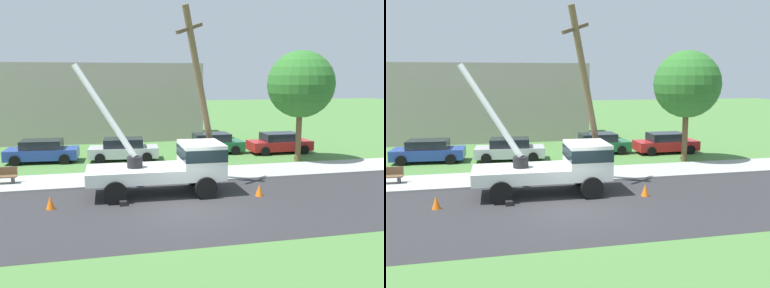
% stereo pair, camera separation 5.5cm
% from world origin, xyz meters
% --- Properties ---
extents(ground_plane, '(120.00, 120.00, 0.00)m').
position_xyz_m(ground_plane, '(0.00, 12.00, 0.00)').
color(ground_plane, '#477538').
extents(road_asphalt, '(80.00, 8.00, 0.01)m').
position_xyz_m(road_asphalt, '(0.00, 0.00, 0.00)').
color(road_asphalt, '#2B2B2D').
rests_on(road_asphalt, ground).
extents(sidewalk_strip, '(80.00, 3.14, 0.10)m').
position_xyz_m(sidewalk_strip, '(0.00, 5.57, 0.05)').
color(sidewalk_strip, '#9E9E99').
rests_on(sidewalk_strip, ground).
extents(utility_truck, '(6.76, 3.21, 5.98)m').
position_xyz_m(utility_truck, '(-0.20, 2.40, 1.41)').
color(utility_truck, silver).
rests_on(utility_truck, ground).
extents(leaning_utility_pole, '(2.76, 2.17, 8.72)m').
position_xyz_m(leaning_utility_pole, '(1.50, 3.90, 4.47)').
color(leaning_utility_pole, brown).
rests_on(leaning_utility_pole, ground).
extents(traffic_cone_ahead, '(0.36, 0.36, 0.56)m').
position_xyz_m(traffic_cone_ahead, '(3.50, 1.04, 0.28)').
color(traffic_cone_ahead, orange).
rests_on(traffic_cone_ahead, ground).
extents(traffic_cone_behind, '(0.36, 0.36, 0.56)m').
position_xyz_m(traffic_cone_behind, '(-5.58, 1.17, 0.28)').
color(traffic_cone_behind, orange).
rests_on(traffic_cone_behind, ground).
extents(traffic_cone_curbside, '(0.36, 0.36, 0.56)m').
position_xyz_m(traffic_cone_curbside, '(1.80, 3.90, 0.28)').
color(traffic_cone_curbside, orange).
rests_on(traffic_cone_curbside, ground).
extents(parked_sedan_blue, '(4.50, 2.20, 1.42)m').
position_xyz_m(parked_sedan_blue, '(-7.05, 11.08, 0.71)').
color(parked_sedan_blue, '#263F99').
rests_on(parked_sedan_blue, ground).
extents(parked_sedan_silver, '(4.53, 2.25, 1.42)m').
position_xyz_m(parked_sedan_silver, '(-2.00, 10.60, 0.71)').
color(parked_sedan_silver, '#B7B7BF').
rests_on(parked_sedan_silver, ground).
extents(parked_sedan_green, '(4.41, 2.03, 1.42)m').
position_xyz_m(parked_sedan_green, '(4.16, 11.61, 0.71)').
color(parked_sedan_green, '#1E6638').
rests_on(parked_sedan_green, ground).
extents(parked_sedan_red, '(4.41, 2.04, 1.42)m').
position_xyz_m(parked_sedan_red, '(8.92, 10.80, 0.71)').
color(parked_sedan_red, '#B21E1E').
rests_on(parked_sedan_red, ground).
extents(park_bench, '(1.60, 0.45, 0.90)m').
position_xyz_m(park_bench, '(-8.41, 5.63, 0.46)').
color(park_bench, brown).
rests_on(park_bench, ground).
extents(roadside_tree_near, '(4.17, 4.17, 6.97)m').
position_xyz_m(roadside_tree_near, '(8.84, 7.84, 4.87)').
color(roadside_tree_near, brown).
rests_on(roadside_tree_near, ground).
extents(lowrise_building_backdrop, '(18.00, 6.00, 6.40)m').
position_xyz_m(lowrise_building_backdrop, '(-3.94, 20.60, 3.20)').
color(lowrise_building_backdrop, '#A5998C').
rests_on(lowrise_building_backdrop, ground).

